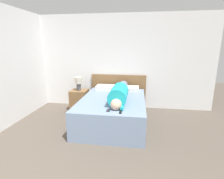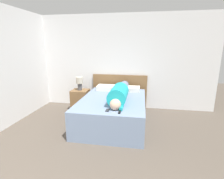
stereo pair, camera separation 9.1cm
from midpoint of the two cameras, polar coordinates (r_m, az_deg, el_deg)
The scene contains 10 objects.
wall_back at distance 5.00m, azimuth 1.71°, elevation 8.89°, with size 5.45×0.06×2.60m.
bed at distance 4.07m, azimuth 1.01°, elevation -6.93°, with size 1.43×2.00×0.59m.
headboard at distance 5.06m, azimuth 2.96°, elevation -0.54°, with size 1.55×0.04×0.95m.
nightstand at distance 4.98m, azimuth -9.76°, elevation -3.32°, with size 0.45×0.41×0.56m.
table_lamp at distance 4.85m, azimuth -10.01°, elevation 2.39°, with size 0.19×0.19×0.37m.
person_lying at distance 3.85m, azimuth 3.24°, elevation -1.14°, with size 0.37×1.76×0.37m.
pillow_near_headboard at distance 4.74m, azimuth -0.82°, elevation 0.61°, with size 0.57×0.36×0.12m.
pillow_second at distance 4.68m, azimuth 6.26°, elevation 0.24°, with size 0.54×0.36×0.11m.
tv_remote at distance 3.17m, azimuth 3.36°, elevation -7.28°, with size 0.04×0.15×0.02m.
cell_phone at distance 3.26m, azimuth -0.67°, elevation -6.81°, with size 0.06×0.13×0.01m.
Camera 2 is at (0.76, -0.94, 1.76)m, focal length 28.00 mm.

